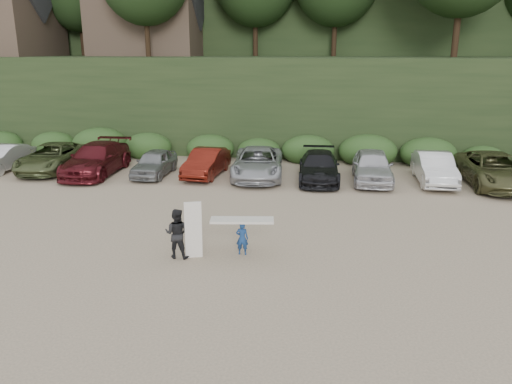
# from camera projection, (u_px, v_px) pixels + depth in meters

# --- Properties ---
(ground) EXTENTS (120.00, 120.00, 0.00)m
(ground) POSITION_uv_depth(u_px,v_px,m) (265.00, 256.00, 16.30)
(ground) COLOR tan
(ground) RESTS_ON ground
(parked_cars) EXTENTS (39.49, 6.18, 1.64)m
(parked_cars) POSITION_uv_depth(u_px,v_px,m) (287.00, 165.00, 25.76)
(parked_cars) COLOR #B6B6BB
(parked_cars) RESTS_ON ground
(child_surfer) EXTENTS (2.10, 0.83, 1.23)m
(child_surfer) POSITION_uv_depth(u_px,v_px,m) (242.00, 230.00, 16.22)
(child_surfer) COLOR navy
(child_surfer) RESTS_ON ground
(adult_surfer) EXTENTS (1.27, 0.66, 1.94)m
(adult_surfer) POSITION_uv_depth(u_px,v_px,m) (178.00, 233.00, 15.98)
(adult_surfer) COLOR black
(adult_surfer) RESTS_ON ground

